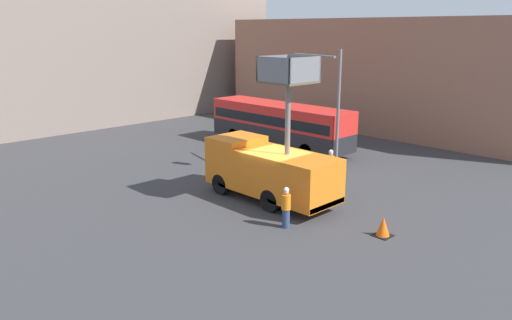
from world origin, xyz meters
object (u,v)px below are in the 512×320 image
Objects in this scene: road_worker_near_truck at (286,208)px; road_worker_directing at (330,167)px; traffic_cone_near_truck at (383,227)px; city_bus at (280,122)px; utility_truck at (270,168)px; traffic_light_pole at (321,90)px.

road_worker_directing is (6.14, 2.43, 0.06)m from road_worker_near_truck.
road_worker_directing reaches higher than traffic_cone_near_truck.
city_bus is 5.87× the size of road_worker_directing.
traffic_cone_near_truck is at bearing -147.52° from road_worker_directing.
utility_truck is 1.00× the size of traffic_light_pole.
city_bus is 1.59× the size of traffic_light_pole.
road_worker_near_truck is at bearing -124.66° from utility_truck.
traffic_light_pole is 3.70× the size of road_worker_directing.
road_worker_near_truck is 3.93m from traffic_cone_near_truck.
city_bus is 6.22× the size of road_worker_near_truck.
road_worker_directing is (-1.69, -2.10, -3.69)m from traffic_light_pole.
traffic_light_pole is at bearing 53.74° from traffic_cone_near_truck.
traffic_cone_near_truck is at bearing -126.26° from traffic_light_pole.
traffic_light_pole reaches higher than city_bus.
road_worker_near_truck is at bearing 122.83° from traffic_cone_near_truck.
road_worker_directing is at bearing -5.91° from utility_truck.
city_bus is (8.23, 7.01, 0.17)m from utility_truck.
road_worker_near_truck is at bearing -150.01° from traffic_light_pole.
utility_truck is 3.90× the size of road_worker_near_truck.
road_worker_directing is (4.17, -0.43, -0.69)m from utility_truck.
road_worker_directing is (-4.06, -7.44, -0.86)m from city_bus.
traffic_cone_near_truck is (2.11, -3.28, -0.49)m from road_worker_near_truck.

